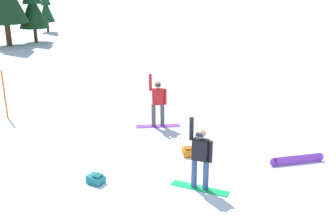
{
  "coord_description": "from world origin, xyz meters",
  "views": [
    {
      "loc": [
        -2.03,
        -9.43,
        5.48
      ],
      "look_at": [
        0.91,
        2.87,
        1.0
      ],
      "focal_mm": 43.78,
      "sensor_mm": 36.0,
      "label": 1
    }
  ],
  "objects": [
    {
      "name": "snowboarder_midground",
      "position": [
        0.85,
        4.17,
        0.92
      ],
      "size": [
        1.62,
        0.51,
        1.97
      ],
      "color": "#993FD8",
      "rests_on": "ground_plane"
    },
    {
      "name": "trail_marker_pole",
      "position": [
        -4.61,
        6.44,
        0.94
      ],
      "size": [
        0.06,
        0.06,
        1.89
      ],
      "primitive_type": "cylinder",
      "color": "orange",
      "rests_on": "ground_plane"
    },
    {
      "name": "backpack_orange",
      "position": [
        1.24,
        1.6,
        0.12
      ],
      "size": [
        0.36,
        0.54,
        0.28
      ],
      "color": "orange",
      "rests_on": "ground_plane"
    },
    {
      "name": "snowboarder_foreground",
      "position": [
        0.97,
        -0.44,
        0.92
      ],
      "size": [
        1.4,
        1.17,
        1.95
      ],
      "color": "#19B259",
      "rests_on": "ground_plane"
    },
    {
      "name": "pine_tree_young",
      "position": [
        -4.58,
        23.65,
        2.79
      ],
      "size": [
        2.21,
        2.21,
        5.12
      ],
      "color": "#472D19",
      "rests_on": "ground_plane"
    },
    {
      "name": "loose_snowboard_near_left",
      "position": [
        4.21,
        0.3,
        0.13
      ],
      "size": [
        1.75,
        0.14,
        0.25
      ],
      "color": "#993FD8",
      "rests_on": "ground_plane"
    },
    {
      "name": "backpack_teal",
      "position": [
        -1.64,
        0.49,
        0.12
      ],
      "size": [
        0.54,
        0.54,
        0.27
      ],
      "color": "#1E7A7F",
      "rests_on": "ground_plane"
    },
    {
      "name": "ground_plane",
      "position": [
        0.0,
        0.0,
        0.0
      ],
      "size": [
        800.0,
        800.0,
        0.0
      ],
      "primitive_type": "plane",
      "color": "silver"
    },
    {
      "name": "pine_tree_short",
      "position": [
        -3.87,
        28.89,
        2.24
      ],
      "size": [
        1.37,
        1.37,
        4.12
      ],
      "color": "#472D19",
      "rests_on": "ground_plane"
    }
  ]
}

